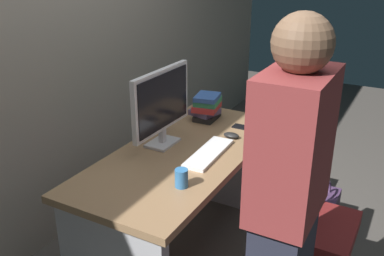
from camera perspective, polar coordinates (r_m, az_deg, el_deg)
The scene contains 12 objects.
ground_plane at distance 2.91m, azimuth -0.90°, elevation -16.48°, with size 9.00×9.00×0.00m, color #4C4742.
wall_back at distance 2.85m, azimuth -17.95°, elevation 14.85°, with size 6.40×0.10×3.00m, color #9E9384.
desk at distance 2.61m, azimuth -0.97°, elevation -7.49°, with size 1.52×0.69×0.75m.
office_chair at distance 2.47m, azimuth 14.16°, elevation -12.76°, with size 0.52×0.52×0.94m.
person_at_desk at distance 1.82m, azimuth 12.29°, elevation -10.89°, with size 0.40×0.24×1.64m.
monitor at distance 2.49m, azimuth -4.00°, elevation 3.25°, with size 0.54×0.14×0.46m.
keyboard at distance 2.45m, azimuth 2.24°, elevation -3.33°, with size 0.43×0.13×0.02m, color white.
mouse at distance 2.67m, azimuth 5.21°, elevation -0.98°, with size 0.06×0.10×0.03m, color black.
cup_near_keyboard at distance 2.11m, azimuth -1.40°, elevation -6.63°, with size 0.07×0.07×0.09m, color #3372B2.
book_stack at distance 2.93m, azimuth 1.95°, elevation 2.81°, with size 0.23×0.20×0.18m.
cell_phone at distance 2.83m, azimuth 6.84°, elevation 0.08°, with size 0.07×0.14×0.01m, color black.
handbag at distance 3.19m, azimuth 17.07°, elevation -10.63°, with size 0.34×0.14×0.38m.
Camera 1 is at (-1.96, -1.13, 1.83)m, focal length 40.43 mm.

